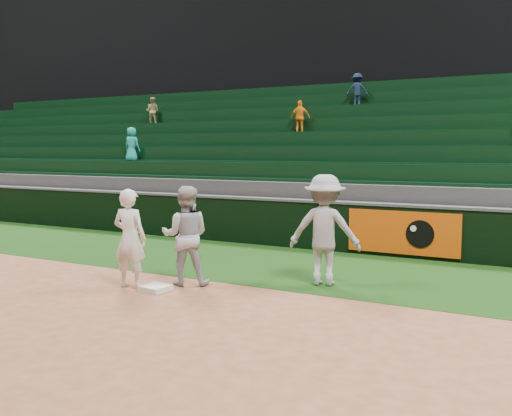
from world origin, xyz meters
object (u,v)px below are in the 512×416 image
(baserunner, at_px, (186,236))
(base_coach, at_px, (325,230))
(first_baseman, at_px, (130,239))
(first_base, at_px, (155,288))

(baserunner, bearing_deg, base_coach, -179.99)
(first_baseman, bearing_deg, base_coach, -153.63)
(first_baseman, relative_size, baserunner, 0.98)
(first_base, distance_m, first_baseman, 1.02)
(first_baseman, xyz_separation_m, base_coach, (3.02, 1.90, 0.13))
(first_baseman, relative_size, base_coach, 0.88)
(first_base, relative_size, first_baseman, 0.24)
(first_baseman, distance_m, base_coach, 3.57)
(first_baseman, distance_m, baserunner, 1.01)
(first_base, distance_m, base_coach, 3.26)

